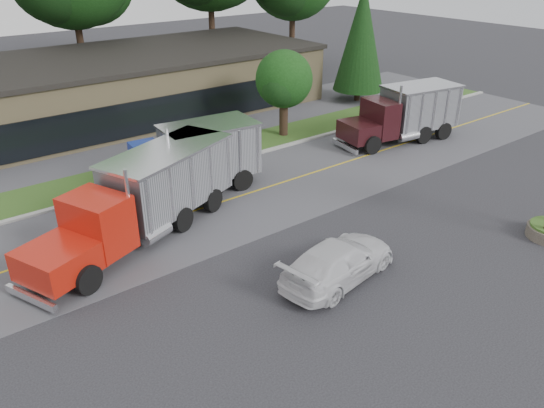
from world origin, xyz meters
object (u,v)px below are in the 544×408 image
Objects in this scene: rally_car at (339,261)px; dump_truck_maroon at (406,112)px; dump_truck_blue at (190,159)px; dump_truck_red at (147,194)px.

dump_truck_maroon is at bearing -67.63° from rally_car.
dump_truck_red is at bearing 40.87° from dump_truck_blue.
dump_truck_maroon is (14.70, -1.36, 0.00)m from dump_truck_blue.
dump_truck_blue and dump_truck_maroon have the same top height.
dump_truck_red is at bearing 13.65° from dump_truck_maroon.
dump_truck_blue is 10.15m from rally_car.
dump_truck_maroon is at bearing -179.79° from dump_truck_blue.
rally_car is at bearing 97.78° from dump_truck_blue.
dump_truck_red and dump_truck_blue have the same top height.
dump_truck_maroon is (18.25, 1.16, -0.01)m from dump_truck_red.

